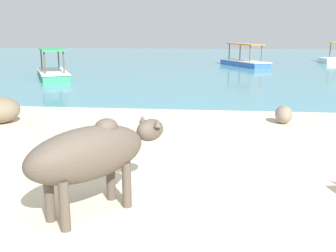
{
  "coord_description": "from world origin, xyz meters",
  "views": [
    {
      "loc": [
        0.43,
        -3.77,
        2.2
      ],
      "look_at": [
        -0.29,
        3.0,
        0.55
      ],
      "focal_mm": 43.41,
      "sensor_mm": 36.0,
      "label": 1
    }
  ],
  "objects": [
    {
      "name": "sand_beach",
      "position": [
        0.0,
        0.0,
        0.02
      ],
      "size": [
        18.0,
        14.0,
        0.04
      ],
      "primitive_type": "cube",
      "color": "beige",
      "rests_on": "ground"
    },
    {
      "name": "water_surface",
      "position": [
        0.0,
        22.0,
        0.0
      ],
      "size": [
        60.0,
        36.0,
        0.03
      ],
      "primitive_type": "cube",
      "color": "teal",
      "rests_on": "ground"
    },
    {
      "name": "cow",
      "position": [
        -0.93,
        0.62,
        0.78
      ],
      "size": [
        1.57,
        1.8,
        1.12
      ],
      "rotation": [
        0.0,
        0.0,
        0.89
      ],
      "color": "#4C4238",
      "rests_on": "sand_beach"
    },
    {
      "name": "shore_rock_large",
      "position": [
        2.12,
        5.64,
        0.25
      ],
      "size": [
        0.41,
        0.54,
        0.42
      ],
      "primitive_type": "ellipsoid",
      "rotation": [
        0.0,
        0.0,
        1.52
      ],
      "color": "gray",
      "rests_on": "sand_beach"
    },
    {
      "name": "boat_green",
      "position": [
        -6.57,
        13.66,
        0.29
      ],
      "size": [
        2.66,
        3.8,
        1.29
      ],
      "rotation": [
        0.0,
        0.0,
        2.03
      ],
      "color": "#338E66",
      "rests_on": "water_surface"
    },
    {
      "name": "boat_blue",
      "position": [
        2.34,
        20.4,
        0.29
      ],
      "size": [
        2.81,
        3.77,
        1.29
      ],
      "rotation": [
        0.0,
        0.0,
        2.09
      ],
      "color": "#3866B7",
      "rests_on": "water_surface"
    }
  ]
}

